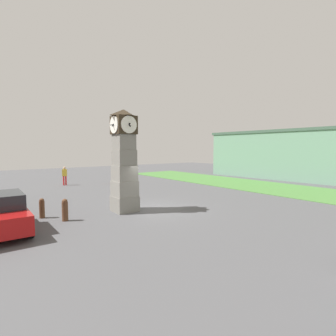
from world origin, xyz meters
The scene contains 8 objects.
ground_plane centered at (0.00, 0.00, 0.00)m, with size 70.61×70.61×0.00m, color #4C4C4F.
clock_tower centered at (-0.39, -1.32, 2.68)m, with size 1.52×1.49×5.51m.
bollard_near_tower centered at (-1.57, -5.25, 0.50)m, with size 0.25×0.25×0.99m.
bollard_mid_row centered at (-0.36, -4.49, 0.54)m, with size 0.28×0.28×1.06m.
bench centered at (-11.29, 3.19, 0.52)m, with size 1.69×1.00×0.90m.
pedestrian_near_bench centered at (-12.84, -1.05, 1.00)m, with size 0.39×0.46×1.74m.
warehouse_blue_far centered at (-4.47, 21.29, 2.75)m, with size 15.88×7.21×5.48m.
grass_verge_far centered at (2.09, 12.95, 0.02)m, with size 42.37×6.75×0.04m, color #477A38.
Camera 1 is at (12.34, -7.92, 3.44)m, focal length 28.00 mm.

